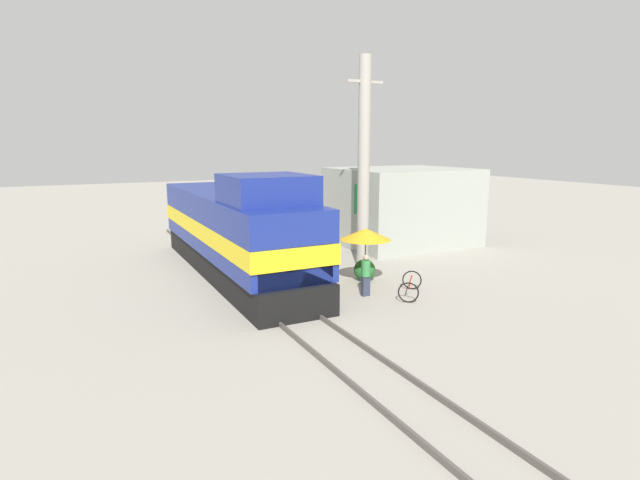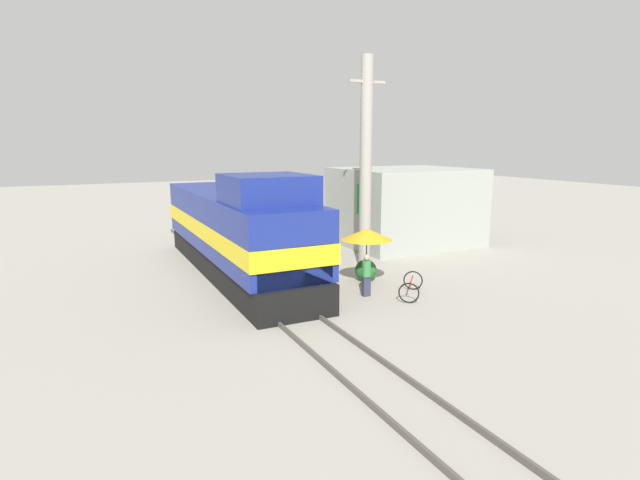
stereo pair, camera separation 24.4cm
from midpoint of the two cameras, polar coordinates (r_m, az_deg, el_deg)
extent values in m
plane|color=gray|center=(18.33, -5.83, -7.02)|extent=(120.00, 120.00, 0.00)
cube|color=#4C4742|center=(18.08, -7.97, -7.09)|extent=(0.08, 33.33, 0.15)
cube|color=#4C4742|center=(18.57, -3.76, -6.51)|extent=(0.08, 33.33, 0.15)
cube|color=black|center=(22.31, -10.07, -2.41)|extent=(2.85, 13.93, 1.08)
cube|color=navy|center=(21.97, -10.22, 2.08)|extent=(3.10, 13.37, 2.45)
cube|color=yellow|center=(22.01, -10.20, 1.45)|extent=(3.14, 13.51, 0.70)
cube|color=yellow|center=(16.78, -4.47, -2.47)|extent=(2.63, 1.95, 1.35)
cube|color=navy|center=(17.82, -6.48, 5.77)|extent=(2.91, 3.06, 1.04)
cylinder|color=#9E998E|center=(22.82, 4.71, 8.62)|extent=(0.55, 0.55, 9.43)
cube|color=#9E998E|center=(22.95, 4.86, 17.59)|extent=(1.80, 0.12, 0.12)
cylinder|color=#4C4C4C|center=(19.98, 4.85, -2.15)|extent=(0.05, 0.05, 2.24)
cone|color=orange|center=(19.78, 4.90, 0.68)|extent=(2.01, 2.01, 0.45)
cube|color=#595959|center=(25.95, 5.25, 0.77)|extent=(0.12, 0.12, 2.11)
cube|color=#198C3F|center=(25.69, 5.32, 4.76)|extent=(1.69, 0.08, 1.52)
sphere|color=#236028|center=(20.90, 4.78, -3.44)|extent=(0.91, 0.91, 0.91)
cube|color=#2D3347|center=(18.88, 4.85, -5.25)|extent=(0.30, 0.20, 0.76)
cylinder|color=#337F3F|center=(18.70, 4.89, -3.24)|extent=(0.34, 0.34, 0.61)
sphere|color=tan|center=(18.60, 4.91, -2.00)|extent=(0.22, 0.22, 0.22)
torus|color=black|center=(18.28, 9.69, -5.94)|extent=(0.60, 0.54, 0.76)
torus|color=black|center=(19.93, 10.12, -4.52)|extent=(0.60, 0.54, 0.76)
cube|color=#A51919|center=(19.05, 9.93, -4.56)|extent=(1.00, 1.12, 0.04)
cylinder|color=#A51919|center=(18.78, 9.85, -5.06)|extent=(0.04, 0.04, 0.32)
cube|color=#999E93|center=(28.76, 9.02, 3.85)|extent=(7.11, 6.12, 4.26)
camera|label=1|loc=(0.12, -90.41, -0.08)|focal=28.00mm
camera|label=2|loc=(0.12, 89.59, 0.08)|focal=28.00mm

